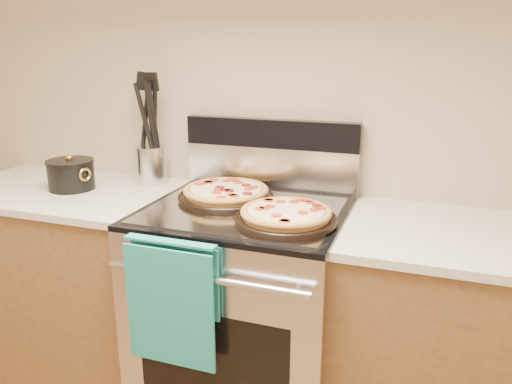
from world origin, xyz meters
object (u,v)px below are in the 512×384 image
(pepperoni_pizza_back, at_px, (226,193))
(utensil_crock, at_px, (151,165))
(saucepan, at_px, (71,176))
(pepperoni_pizza_front, at_px, (286,215))
(range_body, at_px, (246,318))

(pepperoni_pizza_back, xyz_separation_m, utensil_crock, (-0.44, 0.17, 0.04))
(pepperoni_pizza_back, bearing_deg, saucepan, -177.01)
(pepperoni_pizza_front, distance_m, saucepan, 1.03)
(utensil_crock, bearing_deg, saucepan, -143.17)
(pepperoni_pizza_front, bearing_deg, pepperoni_pizza_back, 149.50)
(pepperoni_pizza_front, bearing_deg, saucepan, 172.22)
(saucepan, bearing_deg, range_body, -2.25)
(range_body, height_order, saucepan, saucepan)
(utensil_crock, relative_size, saucepan, 0.88)
(pepperoni_pizza_back, relative_size, saucepan, 1.93)
(pepperoni_pizza_back, distance_m, utensil_crock, 0.47)
(saucepan, bearing_deg, utensil_crock, 36.83)
(pepperoni_pizza_back, distance_m, saucepan, 0.72)
(range_body, height_order, pepperoni_pizza_back, pepperoni_pizza_back)
(saucepan, bearing_deg, pepperoni_pizza_back, 2.99)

